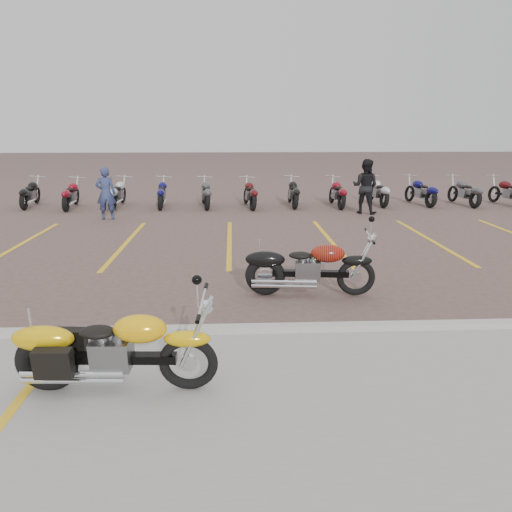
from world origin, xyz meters
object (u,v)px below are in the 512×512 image
Objects in this scene: yellow_cruiser at (112,352)px; person_a at (106,193)px; flame_cruiser at (307,270)px; person_b at (365,186)px.

person_a reaches higher than yellow_cruiser.
person_a is (-5.42, 7.86, 0.38)m from flame_cruiser.
yellow_cruiser is 1.36× the size of person_a.
yellow_cruiser is 1.24× the size of person_b.
person_b is at bearing 178.77° from person_a.
person_a is (-2.71, 11.07, 0.38)m from yellow_cruiser.
flame_cruiser is at bearing 99.85° from person_b.
person_b is (5.99, 11.82, 0.46)m from yellow_cruiser.
yellow_cruiser is at bearing 93.85° from person_b.
person_a reaches higher than flame_cruiser.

